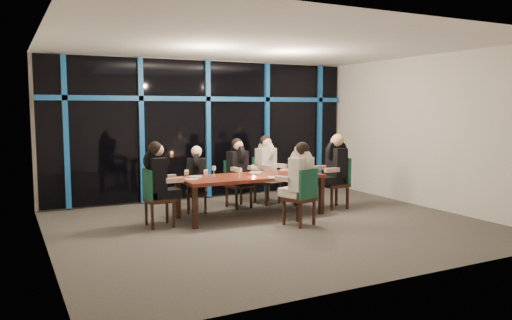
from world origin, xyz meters
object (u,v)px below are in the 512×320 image
object	(u,v)px
diner_far_mid	(239,163)
diner_near_mid	(300,171)
chair_far_right	(264,177)
diner_end_left	(159,171)
chair_far_left	(197,187)
chair_end_left	(154,195)
diner_far_left	(197,169)
diner_end_right	(335,160)
chair_near_mid	(303,194)
water_pitcher	(296,169)
chair_end_right	(338,180)
chair_far_mid	(236,181)
dining_table	(251,179)
diner_far_right	(267,159)
wine_bottle	(303,165)

from	to	relation	value
diner_far_mid	diner_near_mid	xyz separation A→B (m)	(0.26, -1.84, 0.02)
chair_far_right	diner_end_left	world-z (taller)	diner_end_left
chair_far_left	chair_end_left	world-z (taller)	chair_end_left
diner_far_left	diner_end_right	distance (m)	2.69
chair_near_mid	water_pitcher	world-z (taller)	chair_near_mid
chair_end_right	chair_near_mid	world-z (taller)	chair_end_right
chair_far_left	chair_far_right	xyz separation A→B (m)	(1.55, 0.17, 0.06)
chair_far_mid	diner_end_right	distance (m)	1.99
chair_end_left	diner_far_left	bearing A→B (deg)	-53.06
water_pitcher	diner_end_right	bearing A→B (deg)	3.86
diner_end_right	water_pitcher	size ratio (longest dim) A/B	5.41
chair_far_right	diner_far_mid	world-z (taller)	diner_far_mid
dining_table	diner_near_mid	size ratio (longest dim) A/B	2.78
dining_table	diner_far_mid	world-z (taller)	diner_far_mid
chair_end_right	diner_near_mid	xyz separation A→B (m)	(-1.46, -0.90, 0.36)
diner_far_mid	diner_end_right	distance (m)	1.89
diner_near_mid	water_pitcher	world-z (taller)	diner_near_mid
chair_near_mid	diner_far_right	size ratio (longest dim) A/B	1.03
diner_end_left	water_pitcher	bearing A→B (deg)	-94.13
chair_far_left	diner_far_left	distance (m)	0.35
chair_end_left	diner_far_mid	bearing A→B (deg)	-66.70
chair_far_right	diner_far_mid	distance (m)	0.78
diner_end_left	water_pitcher	size ratio (longest dim) A/B	5.27
chair_far_left	chair_far_right	world-z (taller)	chair_far_right
chair_end_right	diner_far_right	xyz separation A→B (m)	(-1.03, 1.03, 0.36)
chair_far_left	chair_near_mid	bearing A→B (deg)	-36.29
chair_near_mid	chair_far_left	bearing A→B (deg)	-77.04
chair_end_left	dining_table	bearing A→B (deg)	-90.14
chair_end_left	wine_bottle	bearing A→B (deg)	-90.94
diner_near_mid	chair_end_left	bearing A→B (deg)	-42.11
diner_far_right	chair_far_mid	bearing A→B (deg)	168.40
diner_far_mid	water_pitcher	xyz separation A→B (m)	(0.70, -1.02, -0.05)
water_pitcher	chair_far_right	bearing A→B (deg)	90.22
chair_far_mid	chair_end_right	bearing A→B (deg)	-39.68
chair_near_mid	diner_far_right	bearing A→B (deg)	-119.57
chair_far_mid	diner_end_right	bearing A→B (deg)	-40.91
diner_end_right	diner_far_left	bearing A→B (deg)	-108.17
chair_far_mid	diner_far_mid	size ratio (longest dim) A/B	1.03
diner_far_left	diner_near_mid	world-z (taller)	diner_near_mid
chair_far_left	diner_far_left	size ratio (longest dim) A/B	1.03
diner_far_left	chair_near_mid	bearing A→B (deg)	-34.77
chair_end_left	chair_far_left	bearing A→B (deg)	-51.55
diner_far_left	diner_far_mid	size ratio (longest dim) A/B	0.92
diner_far_left	dining_table	bearing A→B (deg)	-23.63
wine_bottle	chair_far_right	bearing A→B (deg)	104.93
diner_far_left	wine_bottle	xyz separation A→B (m)	(1.86, -0.81, 0.06)
diner_end_right	diner_near_mid	distance (m)	1.65
diner_end_left	diner_far_right	bearing A→B (deg)	-70.07
chair_far_mid	chair_near_mid	size ratio (longest dim) A/B	0.97
water_pitcher	diner_far_left	bearing A→B (deg)	148.27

